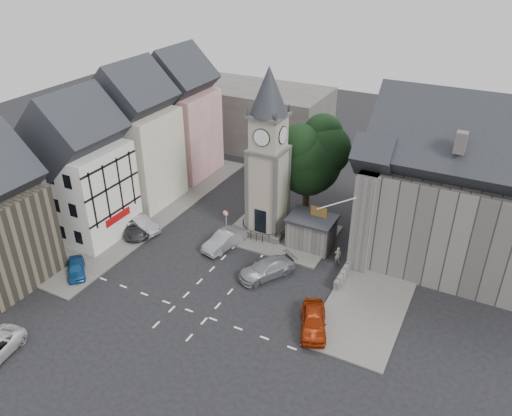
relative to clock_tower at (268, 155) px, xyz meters
The scene contains 23 objects.
ground 11.39m from the clock_tower, 90.00° to the right, with size 120.00×120.00×0.00m, color black.
pavement_west 15.00m from the clock_tower, behind, with size 6.00×30.00×0.14m, color #595651.
pavement_east 14.45m from the clock_tower, ahead, with size 6.00×26.00×0.14m, color #595651.
central_island 8.18m from the clock_tower, ahead, with size 10.00×8.00×0.16m, color #595651.
road_markings 15.74m from the clock_tower, 90.00° to the right, with size 20.00×8.00×0.01m, color silver.
clock_tower is the anchor object (origin of this frame).
stone_shelter 8.15m from the clock_tower, ahead, with size 4.30×3.30×3.08m.
town_tree 5.51m from the clock_tower, 68.23° to the left, with size 7.20×7.20×10.80m.
warning_sign_post 7.34m from the clock_tower, 141.37° to the right, with size 0.70×0.19×2.85m.
terrace_pink 17.51m from the clock_tower, 152.68° to the left, with size 8.10×7.60×12.80m.
terrace_cream 15.58m from the clock_tower, behind, with size 8.10×7.60×12.80m.
terrace_tudor 17.55m from the clock_tower, 152.73° to the right, with size 8.10×7.60×12.00m.
backdrop_west 23.69m from the clock_tower, 120.95° to the left, with size 20.00×10.00×8.00m, color #4C4944.
east_building 15.99m from the clock_tower, 10.92° to the left, with size 14.40×11.40×12.60m.
east_boundary_wall 12.15m from the clock_tower, 12.32° to the left, with size 0.40×16.00×0.90m, color #56534F.
flagpole 9.01m from the clock_tower, 26.52° to the right, with size 3.68×0.10×2.74m.
car_west_blue 19.61m from the clock_tower, 129.42° to the right, with size 1.44×3.59×1.22m, color navy.
car_west_silver 14.57m from the clock_tower, 153.59° to the right, with size 1.54×4.41×1.45m, color gray.
car_west_grey 15.03m from the clock_tower, 151.66° to the right, with size 2.32×5.03×1.40m, color #2D2D2F.
car_island_silver 8.88m from the clock_tower, 117.26° to the right, with size 1.65×4.73×1.56m, color gray.
car_island_east 10.43m from the clock_tower, 64.25° to the right, with size 2.08×5.12×1.49m, color #919398.
car_east_red 16.10m from the clock_tower, 50.05° to the right, with size 1.86×4.62×1.57m, color maroon.
pedestrian 11.02m from the clock_tower, 14.39° to the right, with size 0.60×0.40×1.66m, color #A39887.
Camera 1 is at (18.34, -29.99, 25.98)m, focal length 35.00 mm.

